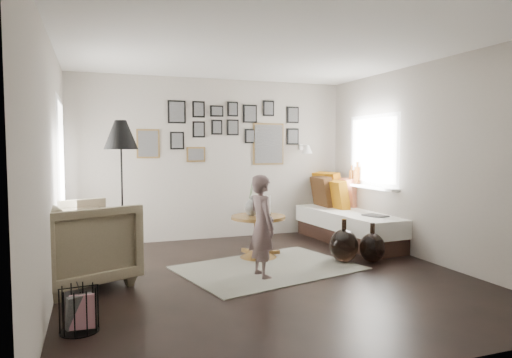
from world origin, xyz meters
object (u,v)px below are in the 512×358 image
object	(u,v)px
vase	(252,204)
demijohn_large	(344,246)
pedestal_table	(258,238)
demijohn_small	(372,247)
floor_lamp	(121,140)
magazine_basket	(79,310)
armchair	(81,243)
child	(262,226)
daybed	(351,221)

from	to	relation	value
vase	demijohn_large	xyz separation A→B (m)	(1.05, -0.61, -0.52)
pedestal_table	demijohn_small	xyz separation A→B (m)	(1.32, -0.71, -0.07)
floor_lamp	demijohn_small	distance (m)	3.52
pedestal_table	magazine_basket	size ratio (longest dim) A/B	1.99
floor_lamp	demijohn_large	distance (m)	3.17
magazine_basket	armchair	bearing A→B (deg)	90.17
demijohn_large	demijohn_small	bearing A→B (deg)	-18.92
demijohn_large	armchair	bearing A→B (deg)	178.39
floor_lamp	pedestal_table	bearing A→B (deg)	-10.64
pedestal_table	armchair	distance (m)	2.28
demijohn_large	child	world-z (taller)	child
demijohn_large	child	size ratio (longest dim) A/B	0.48
floor_lamp	demijohn_large	bearing A→B (deg)	-18.74
pedestal_table	armchair	xyz separation A→B (m)	(-2.22, -0.50, 0.19)
daybed	demijohn_large	distance (m)	1.41
armchair	magazine_basket	xyz separation A→B (m)	(0.00, -1.33, -0.28)
demijohn_large	child	xyz separation A→B (m)	(-1.24, -0.28, 0.37)
demijohn_small	child	xyz separation A→B (m)	(-1.59, -0.16, 0.40)
armchair	child	world-z (taller)	child
floor_lamp	demijohn_small	xyz separation A→B (m)	(3.06, -1.04, -1.39)
vase	armchair	world-z (taller)	vase
vase	daybed	world-z (taller)	vase
child	pedestal_table	bearing A→B (deg)	-23.47
vase	armchair	size ratio (longest dim) A/B	0.52
armchair	magazine_basket	world-z (taller)	armchair
demijohn_large	vase	bearing A→B (deg)	149.76
demijohn_small	child	size ratio (longest dim) A/B	0.43
armchair	magazine_basket	bearing A→B (deg)	157.32
magazine_basket	vase	bearing A→B (deg)	40.90
pedestal_table	child	xyz separation A→B (m)	(-0.27, -0.87, 0.33)
vase	child	xyz separation A→B (m)	(-0.19, -0.89, -0.14)
pedestal_table	daybed	world-z (taller)	daybed
armchair	demijohn_large	bearing A→B (deg)	-114.46
daybed	floor_lamp	bearing A→B (deg)	179.38
pedestal_table	vase	bearing A→B (deg)	165.96
pedestal_table	floor_lamp	xyz separation A→B (m)	(-1.74, 0.33, 1.32)
magazine_basket	child	world-z (taller)	child
daybed	child	size ratio (longest dim) A/B	1.92
armchair	child	size ratio (longest dim) A/B	0.85
demijohn_large	child	bearing A→B (deg)	-167.42
vase	magazine_basket	xyz separation A→B (m)	(-2.13, -1.85, -0.55)
armchair	demijohn_large	distance (m)	3.20
daybed	demijohn_small	bearing A→B (deg)	-114.33
demijohn_large	magazine_basket	bearing A→B (deg)	-158.78
demijohn_small	child	bearing A→B (deg)	-174.37
armchair	magazine_basket	distance (m)	1.35
vase	armchair	bearing A→B (deg)	-166.27
vase	demijohn_small	xyz separation A→B (m)	(1.40, -0.73, -0.54)
pedestal_table	demijohn_small	world-z (taller)	pedestal_table
armchair	demijohn_small	distance (m)	3.55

